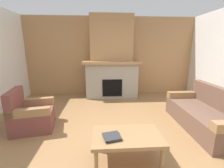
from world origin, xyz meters
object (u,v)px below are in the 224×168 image
object	(u,v)px
fireplace	(112,63)
couch	(206,115)
armchair	(31,115)
coffee_table	(127,138)

from	to	relation	value
fireplace	couch	xyz separation A→B (m)	(1.84, -2.36, -0.88)
armchair	coffee_table	distance (m)	2.13
fireplace	coffee_table	bearing A→B (deg)	-89.61
armchair	couch	bearing A→B (deg)	-3.36
couch	armchair	distance (m)	3.65
armchair	coffee_table	xyz separation A→B (m)	(1.83, -1.09, 0.08)
couch	coffee_table	bearing A→B (deg)	-154.32
fireplace	coffee_table	distance (m)	3.33
couch	coffee_table	distance (m)	2.01
fireplace	couch	world-z (taller)	fireplace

